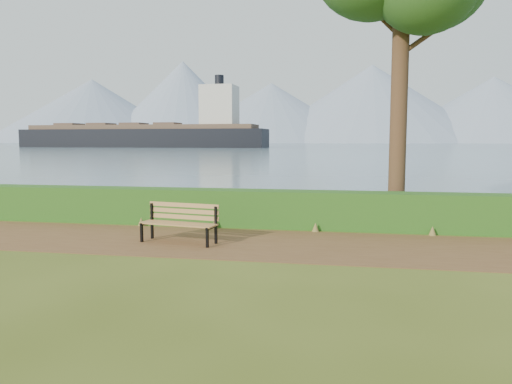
# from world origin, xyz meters

# --- Properties ---
(ground) EXTENTS (140.00, 140.00, 0.00)m
(ground) POSITION_xyz_m (0.00, 0.00, 0.00)
(ground) COLOR #434F16
(ground) RESTS_ON ground
(path) EXTENTS (40.00, 3.40, 0.01)m
(path) POSITION_xyz_m (0.00, 0.30, 0.01)
(path) COLOR brown
(path) RESTS_ON ground
(hedge) EXTENTS (32.00, 0.85, 1.00)m
(hedge) POSITION_xyz_m (0.00, 2.60, 0.50)
(hedge) COLOR #1C4C15
(hedge) RESTS_ON ground
(water) EXTENTS (700.00, 510.00, 0.00)m
(water) POSITION_xyz_m (0.00, 260.00, 0.01)
(water) COLOR slate
(water) RESTS_ON ground
(mountains) EXTENTS (585.00, 190.00, 70.00)m
(mountains) POSITION_xyz_m (-9.17, 406.05, 27.70)
(mountains) COLOR gray
(mountains) RESTS_ON ground
(bench) EXTENTS (1.88, 0.85, 0.91)m
(bench) POSITION_xyz_m (-1.40, 0.13, 0.52)
(bench) COLOR black
(bench) RESTS_ON ground
(cargo_ship) EXTENTS (77.88, 13.99, 23.56)m
(cargo_ship) POSITION_xyz_m (-57.62, 135.20, 3.51)
(cargo_ship) COLOR black
(cargo_ship) RESTS_ON ground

